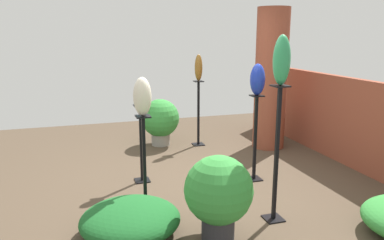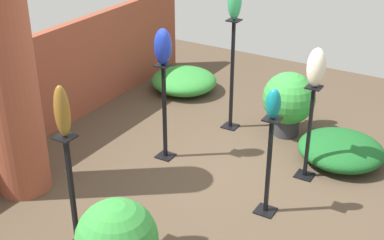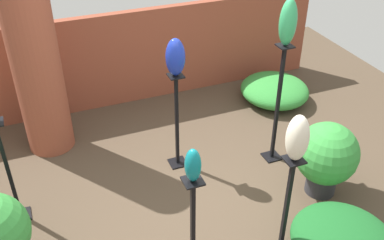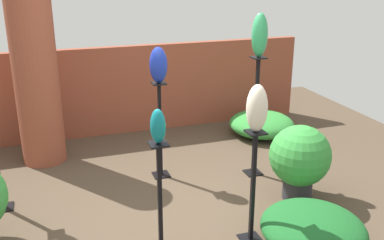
{
  "view_description": "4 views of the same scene",
  "coord_description": "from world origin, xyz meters",
  "px_view_note": "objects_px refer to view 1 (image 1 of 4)",
  "views": [
    {
      "loc": [
        4.47,
        -1.4,
        1.98
      ],
      "look_at": [
        -0.06,
        0.01,
        0.88
      ],
      "focal_mm": 35.0,
      "sensor_mm": 36.0,
      "label": 1
    },
    {
      "loc": [
        -4.6,
        -2.28,
        3.29
      ],
      "look_at": [
        -0.21,
        0.34,
        0.74
      ],
      "focal_mm": 50.0,
      "sensor_mm": 36.0,
      "label": 2
    },
    {
      "loc": [
        -1.35,
        -3.11,
        3.4
      ],
      "look_at": [
        0.0,
        0.29,
        0.99
      ],
      "focal_mm": 42.0,
      "sensor_mm": 36.0,
      "label": 3
    },
    {
      "loc": [
        -1.21,
        -4.02,
        2.5
      ],
      "look_at": [
        0.26,
        0.3,
        0.89
      ],
      "focal_mm": 42.0,
      "sensor_mm": 36.0,
      "label": 4
    }
  ],
  "objects_px": {
    "art_vase_cobalt": "(258,79)",
    "art_vase_jade": "(282,60)",
    "brick_pillar": "(271,79)",
    "art_vase_ivory": "(142,97)",
    "pedestal_ivory": "(145,168)",
    "potted_plant_mid_left": "(160,119)",
    "pedestal_teal": "(141,147)",
    "pedestal_jade": "(276,160)",
    "pedestal_cobalt": "(255,142)",
    "art_vase_bronze": "(199,68)",
    "potted_plant_mid_right": "(219,193)",
    "pedestal_bronze": "(198,116)",
    "art_vase_teal": "(139,94)"
  },
  "relations": [
    {
      "from": "pedestal_teal",
      "to": "pedestal_cobalt",
      "type": "distance_m",
      "value": 1.55
    },
    {
      "from": "art_vase_ivory",
      "to": "pedestal_jade",
      "type": "bearing_deg",
      "value": 62.93
    },
    {
      "from": "pedestal_teal",
      "to": "pedestal_cobalt",
      "type": "relative_size",
      "value": 0.9
    },
    {
      "from": "pedestal_cobalt",
      "to": "art_vase_bronze",
      "type": "xyz_separation_m",
      "value": [
        -1.81,
        -0.22,
        0.86
      ]
    },
    {
      "from": "art_vase_bronze",
      "to": "art_vase_cobalt",
      "type": "distance_m",
      "value": 1.83
    },
    {
      "from": "pedestal_ivory",
      "to": "pedestal_jade",
      "type": "xyz_separation_m",
      "value": [
        0.66,
        1.29,
        0.18
      ]
    },
    {
      "from": "potted_plant_mid_right",
      "to": "potted_plant_mid_left",
      "type": "relative_size",
      "value": 1.01
    },
    {
      "from": "art_vase_cobalt",
      "to": "potted_plant_mid_left",
      "type": "bearing_deg",
      "value": -156.64
    },
    {
      "from": "art_vase_ivory",
      "to": "pedestal_bronze",
      "type": "bearing_deg",
      "value": 148.52
    },
    {
      "from": "pedestal_jade",
      "to": "art_vase_cobalt",
      "type": "xyz_separation_m",
      "value": [
        -1.11,
        0.31,
        0.71
      ]
    },
    {
      "from": "pedestal_bronze",
      "to": "pedestal_ivory",
      "type": "height_order",
      "value": "pedestal_bronze"
    },
    {
      "from": "art_vase_cobalt",
      "to": "potted_plant_mid_right",
      "type": "bearing_deg",
      "value": -38.62
    },
    {
      "from": "pedestal_cobalt",
      "to": "art_vase_cobalt",
      "type": "height_order",
      "value": "art_vase_cobalt"
    },
    {
      "from": "potted_plant_mid_left",
      "to": "art_vase_bronze",
      "type": "bearing_deg",
      "value": 72.54
    },
    {
      "from": "brick_pillar",
      "to": "art_vase_cobalt",
      "type": "relative_size",
      "value": 5.81
    },
    {
      "from": "pedestal_teal",
      "to": "brick_pillar",
      "type": "bearing_deg",
      "value": 111.1
    },
    {
      "from": "pedestal_ivory",
      "to": "art_vase_ivory",
      "type": "relative_size",
      "value": 2.61
    },
    {
      "from": "brick_pillar",
      "to": "pedestal_ivory",
      "type": "xyz_separation_m",
      "value": [
        1.79,
        -2.55,
        -0.7
      ]
    },
    {
      "from": "art_vase_bronze",
      "to": "art_vase_teal",
      "type": "xyz_separation_m",
      "value": [
        1.41,
        -1.28,
        -0.19
      ]
    },
    {
      "from": "brick_pillar",
      "to": "art_vase_jade",
      "type": "height_order",
      "value": "brick_pillar"
    },
    {
      "from": "pedestal_bronze",
      "to": "art_vase_teal",
      "type": "relative_size",
      "value": 3.88
    },
    {
      "from": "pedestal_ivory",
      "to": "art_vase_cobalt",
      "type": "height_order",
      "value": "art_vase_cobalt"
    },
    {
      "from": "pedestal_teal",
      "to": "pedestal_jade",
      "type": "height_order",
      "value": "pedestal_jade"
    },
    {
      "from": "art_vase_ivory",
      "to": "potted_plant_mid_left",
      "type": "relative_size",
      "value": 0.5
    },
    {
      "from": "brick_pillar",
      "to": "art_vase_ivory",
      "type": "height_order",
      "value": "brick_pillar"
    },
    {
      "from": "pedestal_ivory",
      "to": "art_vase_ivory",
      "type": "height_order",
      "value": "art_vase_ivory"
    },
    {
      "from": "art_vase_cobalt",
      "to": "art_vase_jade",
      "type": "xyz_separation_m",
      "value": [
        1.11,
        -0.31,
        0.33
      ]
    },
    {
      "from": "pedestal_jade",
      "to": "art_vase_ivory",
      "type": "bearing_deg",
      "value": -117.07
    },
    {
      "from": "brick_pillar",
      "to": "pedestal_jade",
      "type": "distance_m",
      "value": 2.81
    },
    {
      "from": "pedestal_ivory",
      "to": "brick_pillar",
      "type": "bearing_deg",
      "value": 125.13
    },
    {
      "from": "pedestal_teal",
      "to": "art_vase_bronze",
      "type": "bearing_deg",
      "value": 137.81
    },
    {
      "from": "art_vase_bronze",
      "to": "art_vase_teal",
      "type": "relative_size",
      "value": 1.54
    },
    {
      "from": "pedestal_jade",
      "to": "art_vase_ivory",
      "type": "distance_m",
      "value": 1.58
    },
    {
      "from": "art_vase_cobalt",
      "to": "art_vase_ivory",
      "type": "xyz_separation_m",
      "value": [
        0.45,
        -1.6,
        -0.08
      ]
    },
    {
      "from": "art_vase_cobalt",
      "to": "art_vase_jade",
      "type": "height_order",
      "value": "art_vase_jade"
    },
    {
      "from": "art_vase_teal",
      "to": "potted_plant_mid_left",
      "type": "height_order",
      "value": "art_vase_teal"
    },
    {
      "from": "pedestal_ivory",
      "to": "pedestal_cobalt",
      "type": "bearing_deg",
      "value": 105.62
    },
    {
      "from": "art_vase_jade",
      "to": "potted_plant_mid_right",
      "type": "height_order",
      "value": "art_vase_jade"
    },
    {
      "from": "pedestal_cobalt",
      "to": "art_vase_bronze",
      "type": "height_order",
      "value": "art_vase_bronze"
    },
    {
      "from": "art_vase_bronze",
      "to": "art_vase_jade",
      "type": "height_order",
      "value": "art_vase_jade"
    },
    {
      "from": "pedestal_jade",
      "to": "art_vase_ivory",
      "type": "xyz_separation_m",
      "value": [
        -0.66,
        -1.29,
        0.63
      ]
    },
    {
      "from": "art_vase_teal",
      "to": "art_vase_cobalt",
      "type": "distance_m",
      "value": 1.56
    },
    {
      "from": "pedestal_cobalt",
      "to": "potted_plant_mid_left",
      "type": "bearing_deg",
      "value": -156.64
    },
    {
      "from": "brick_pillar",
      "to": "pedestal_ivory",
      "type": "distance_m",
      "value": 3.2
    },
    {
      "from": "art_vase_cobalt",
      "to": "art_vase_ivory",
      "type": "height_order",
      "value": "art_vase_cobalt"
    },
    {
      "from": "pedestal_teal",
      "to": "pedestal_jade",
      "type": "bearing_deg",
      "value": 38.07
    },
    {
      "from": "pedestal_jade",
      "to": "art_vase_cobalt",
      "type": "relative_size",
      "value": 3.55
    },
    {
      "from": "pedestal_bronze",
      "to": "art_vase_ivory",
      "type": "height_order",
      "value": "art_vase_ivory"
    },
    {
      "from": "pedestal_jade",
      "to": "art_vase_jade",
      "type": "xyz_separation_m",
      "value": [
        0.0,
        0.0,
        1.04
      ]
    },
    {
      "from": "art_vase_cobalt",
      "to": "potted_plant_mid_left",
      "type": "height_order",
      "value": "art_vase_cobalt"
    }
  ]
}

